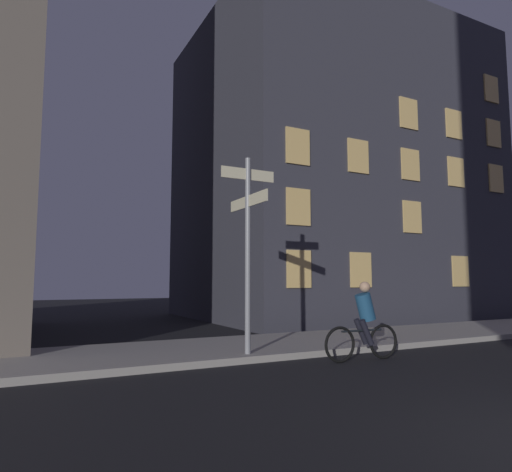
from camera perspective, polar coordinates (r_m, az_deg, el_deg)
name	(u,v)px	position (r m, az deg, el deg)	size (l,w,h in m)	color
sidewalk_kerb	(257,346)	(11.01, 0.15, -13.83)	(40.00, 3.21, 0.14)	#9E9991
signpost	(248,237)	(9.42, -1.03, -0.11)	(1.23, 1.70, 4.09)	gray
cyclist	(364,324)	(9.68, 13.51, -10.76)	(1.82, 0.34, 1.61)	black
building_right_block	(330,178)	(21.89, 9.40, 7.24)	(12.60, 9.99, 12.99)	#383842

